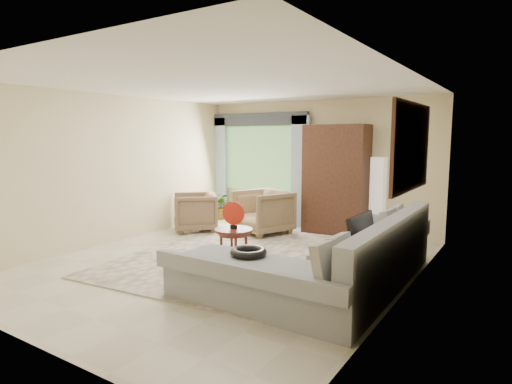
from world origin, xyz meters
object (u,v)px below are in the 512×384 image
Objects in this scene: armoire at (336,180)px; floor_lamp at (378,198)px; potted_plant at (221,206)px; armchair_right at (263,212)px; sectional_sofa at (338,267)px; tv_screen at (362,234)px; armchair_left at (195,212)px; coffee_table at (234,247)px.

armoire is 0.86m from floor_lamp.
armchair_right is at bearing -24.89° from potted_plant.
floor_lamp is at bearing 98.33° from sectional_sofa.
tv_screen is (0.27, 0.08, 0.44)m from sectional_sofa.
armchair_left is 1.32m from potted_plant.
armchair_right is (-2.40, 2.12, 0.14)m from sectional_sofa.
armchair_right is 1.54m from armoire.
tv_screen is 3.21m from armoire.
armchair_right is 1.57× the size of potted_plant.
potted_plant is at bearing -178.44° from floor_lamp.
armchair_right is at bearing -146.17° from armoire.
tv_screen is 0.49× the size of floor_lamp.
floor_lamp is at bearing 66.99° from coffee_table.
armoire is (-1.23, 2.90, 0.77)m from sectional_sofa.
tv_screen is 0.35× the size of armoire.
armchair_left is 1.40× the size of potted_plant.
armchair_left is 2.84m from armoire.
coffee_table is 0.59× the size of armchair_right.
potted_plant is at bearing 151.94° from armchair_left.
tv_screen reaches higher than potted_plant.
floor_lamp is (1.97, 0.84, 0.32)m from armchair_right.
tv_screen reaches higher than armchair_left.
sectional_sofa is 2.31× the size of floor_lamp.
armchair_left is at bearing 158.98° from tv_screen.
tv_screen is at bearing -76.33° from floor_lamp.
armchair_left is at bearing -75.09° from potted_plant.
floor_lamp reaches higher than tv_screen.
sectional_sofa reaches higher than armchair_left.
armoire is at bearing 0.77° from potted_plant.
coffee_table is at bearing 179.25° from tv_screen.
floor_lamp is (-0.43, 2.96, 0.47)m from sectional_sofa.
coffee_table is 2.51m from armchair_left.
coffee_table is 2.15m from armchair_right.
armchair_right is (-2.67, 2.04, -0.29)m from tv_screen.
sectional_sofa is at bearing -3.61° from coffee_table.
floor_lamp reaches higher than armchair_right.
armoire reaches higher than sectional_sofa.
potted_plant is (-4.00, 2.86, 0.02)m from sectional_sofa.
sectional_sofa is 4.00m from armchair_left.
armoire is (0.41, 2.79, 0.76)m from coffee_table.
coffee_table is at bearing 176.39° from sectional_sofa.
potted_plant is (-0.34, 1.27, -0.08)m from armchair_left.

